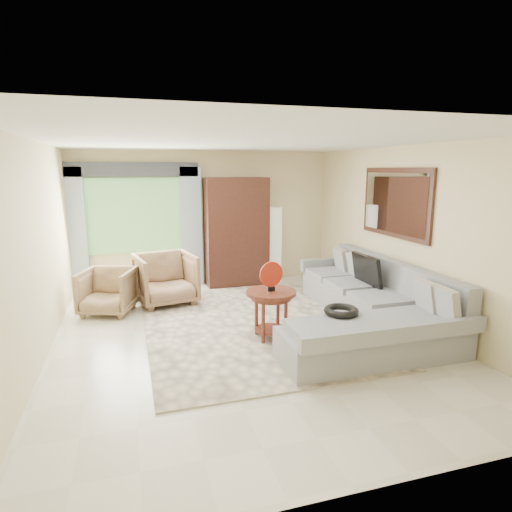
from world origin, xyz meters
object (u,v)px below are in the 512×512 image
object	(u,v)px
potted_plant	(105,285)
armoire	(236,232)
tv_screen	(367,270)
coffee_table	(271,314)
sectional_sofa	(369,309)
floor_lamp	(274,245)
armchair_left	(108,291)
armchair_right	(166,279)

from	to	relation	value
potted_plant	armoire	world-z (taller)	armoire
tv_screen	coffee_table	size ratio (longest dim) A/B	1.11
coffee_table	armoire	bearing A→B (deg)	85.24
sectional_sofa	floor_lamp	xyz separation A→B (m)	(-0.43, 2.96, 0.47)
coffee_table	potted_plant	xyz separation A→B (m)	(-2.22, 2.57, -0.10)
tv_screen	armchair_left	size ratio (longest dim) A/B	0.94
sectional_sofa	floor_lamp	distance (m)	3.03
floor_lamp	armchair_right	bearing A→B (deg)	-157.21
armchair_right	tv_screen	bearing A→B (deg)	-37.57
tv_screen	armoire	xyz separation A→B (m)	(-1.50, 2.34, 0.33)
tv_screen	armoire	bearing A→B (deg)	122.61
armoire	sectional_sofa	bearing A→B (deg)	-66.94
tv_screen	potted_plant	size ratio (longest dim) A/B	1.50
sectional_sofa	armoire	distance (m)	3.24
armchair_left	tv_screen	bearing A→B (deg)	1.81
armchair_left	armoire	distance (m)	2.73
tv_screen	armchair_left	xyz separation A→B (m)	(-3.88, 1.21, -0.36)
armchair_right	floor_lamp	bearing A→B (deg)	11.46
sectional_sofa	coffee_table	world-z (taller)	sectional_sofa
potted_plant	armoire	bearing A→B (deg)	6.85
tv_screen	coffee_table	bearing A→B (deg)	-163.33
armchair_right	potted_plant	size ratio (longest dim) A/B	1.93
potted_plant	floor_lamp	xyz separation A→B (m)	(3.26, 0.36, 0.50)
tv_screen	armoire	world-z (taller)	armoire
tv_screen	armoire	distance (m)	2.80
armchair_left	floor_lamp	world-z (taller)	floor_lamp
armoire	coffee_table	bearing A→B (deg)	-94.76
armchair_left	potted_plant	xyz separation A→B (m)	(-0.08, 0.84, -0.11)
coffee_table	tv_screen	bearing A→B (deg)	16.67
tv_screen	armoire	size ratio (longest dim) A/B	0.35
floor_lamp	armchair_left	bearing A→B (deg)	-159.40
sectional_sofa	floor_lamp	bearing A→B (deg)	98.33
potted_plant	armchair_right	bearing A→B (deg)	-30.42
tv_screen	floor_lamp	size ratio (longest dim) A/B	0.49
coffee_table	armoire	distance (m)	2.96
coffee_table	armchair_right	size ratio (longest dim) A/B	0.70
sectional_sofa	armchair_left	xyz separation A→B (m)	(-3.62, 1.76, 0.07)
coffee_table	floor_lamp	distance (m)	3.13
armoire	floor_lamp	xyz separation A→B (m)	(0.80, 0.06, -0.30)
sectional_sofa	potted_plant	bearing A→B (deg)	144.86
armchair_right	potted_plant	bearing A→B (deg)	138.25
tv_screen	armchair_left	bearing A→B (deg)	162.72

